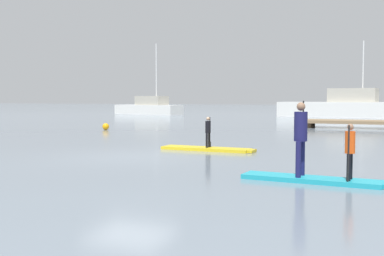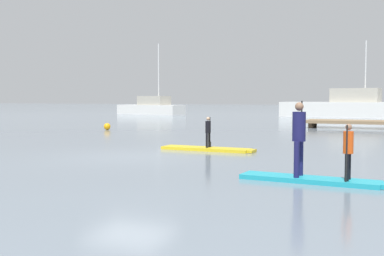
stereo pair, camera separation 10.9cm
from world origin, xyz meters
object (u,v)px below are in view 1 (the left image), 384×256
fishing_boat_green_midground (149,107)px  paddleboard_far (314,180)px  paddleboard_near (208,149)px  mooring_buoy_near (106,127)px  paddler_child_solo (208,130)px  paddler_child_front (350,149)px  fishing_boat_white_large (343,107)px  paddler_adult (301,134)px

fishing_boat_green_midground → paddleboard_far: bearing=-57.9°
paddleboard_near → mooring_buoy_near: size_ratio=8.75×
paddler_child_solo → paddler_child_front: 7.03m
fishing_boat_white_large → fishing_boat_green_midground: 20.38m
fishing_boat_white_large → paddler_child_solo: bearing=-93.0°
paddler_child_front → fishing_boat_white_large: bearing=95.0°
paddler_child_front → fishing_boat_green_midground: bearing=122.9°
paddleboard_far → paddler_adult: size_ratio=1.92×
fishing_boat_white_large → fishing_boat_green_midground: bearing=-179.2°
paddler_adult → fishing_boat_white_large: fishing_boat_white_large is taller
paddler_child_solo → fishing_boat_white_large: (1.68, 31.84, 0.28)m
paddleboard_far → mooring_buoy_near: size_ratio=8.24×
paddler_child_front → mooring_buoy_near: (-13.94, 12.72, -0.56)m
paddleboard_near → paddleboard_far: size_ratio=1.06×
paddler_child_solo → paddleboard_far: (4.22, -4.93, -0.63)m
paddler_child_solo → paddleboard_far: paddler_child_solo is taller
paddler_child_front → paddler_adult: bearing=174.4°
paddler_child_solo → fishing_boat_white_large: bearing=87.0°
paddleboard_far → paddler_adult: paddler_adult is taller
paddler_child_solo → fishing_boat_white_large: 31.89m
paddleboard_far → fishing_boat_green_midground: bearing=122.1°
paddler_child_solo → paddler_adult: paddler_adult is taller
paddler_child_front → mooring_buoy_near: paddler_child_front is taller
paddler_adult → paddleboard_near: bearing=128.8°
paddler_child_solo → fishing_boat_green_midground: bearing=120.6°
fishing_boat_white_large → fishing_boat_green_midground: (-20.37, -0.29, -0.18)m
paddler_child_solo → paddleboard_far: 6.52m
paddler_child_solo → paddler_adult: (3.93, -4.90, 0.33)m
paddler_child_front → fishing_boat_green_midground: fishing_boat_green_midground is taller
fishing_boat_green_midground → paddler_adult: bearing=-58.2°
paddler_child_solo → mooring_buoy_near: size_ratio=2.76×
paddleboard_far → mooring_buoy_near: mooring_buoy_near is taller
paddleboard_far → fishing_boat_white_large: fishing_boat_white_large is taller
paddler_child_solo → paddler_adult: size_ratio=0.64×
fishing_boat_green_midground → mooring_buoy_near: 25.73m
paddler_child_solo → mooring_buoy_near: (-9.01, 7.72, -0.49)m
paddler_child_solo → fishing_boat_green_midground: size_ratio=0.12×
paddleboard_near → paddler_child_solo: size_ratio=3.17×
paddler_adult → mooring_buoy_near: bearing=135.7°
paddler_child_front → fishing_boat_white_large: 36.99m
paddler_child_front → mooring_buoy_near: bearing=137.6°
paddleboard_far → mooring_buoy_near: bearing=136.3°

